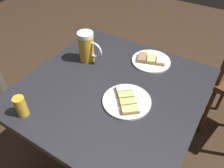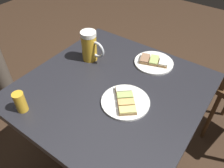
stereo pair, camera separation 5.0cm
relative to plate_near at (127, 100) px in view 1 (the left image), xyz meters
name	(u,v)px [view 1 (the left image)]	position (x,y,z in m)	size (l,w,h in m)	color
ground_plane	(112,162)	(0.05, 0.11, -0.72)	(6.00, 6.00, 0.00)	#382619
cafe_table	(112,106)	(0.05, 0.11, -0.14)	(0.83, 0.83, 0.71)	black
plate_near	(127,100)	(0.00, 0.00, 0.00)	(0.22, 0.22, 0.03)	white
plate_far	(151,60)	(0.33, 0.03, 0.00)	(0.21, 0.21, 0.03)	white
beer_mug	(87,47)	(0.17, 0.34, 0.07)	(0.08, 0.14, 0.17)	gold
beer_glass_small	(21,106)	(-0.29, 0.33, 0.04)	(0.05, 0.05, 0.09)	gold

